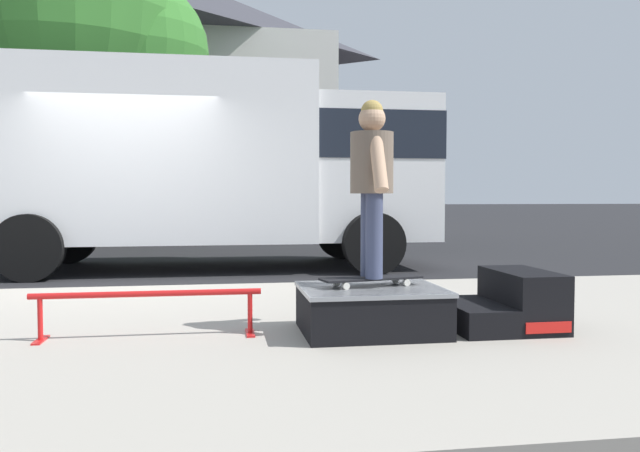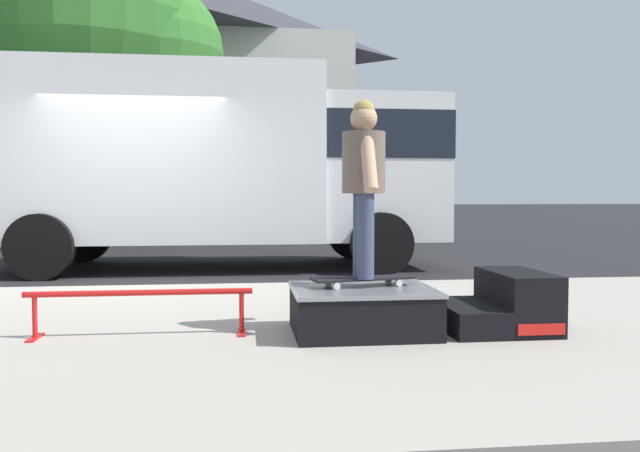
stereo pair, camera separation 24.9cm
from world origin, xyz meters
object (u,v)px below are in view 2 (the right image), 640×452
Objects in this scene: skater_kid at (364,173)px; box_truck at (220,160)px; skateboard at (363,279)px; skate_box at (362,308)px; street_tree_main at (100,30)px; grind_rail at (140,301)px; kicker_ramp at (502,305)px.

box_truck is (-1.24, 5.46, 0.39)m from skater_kid.
skateboard is at bearing 123.69° from skater_kid.
skater_kid is at bearing -77.22° from box_truck.
skate_box is 0.14× the size of street_tree_main.
skate_box is 0.79× the size of skater_kid.
box_truck is (0.40, 5.41, 1.32)m from grind_rail.
skater_kid is 5.61m from box_truck.
kicker_ramp is at bearing -2.46° from skateboard.
street_tree_main is (-3.92, 9.78, 4.39)m from skate_box.
skate_box is 1.63m from grind_rail.
skateboard is 0.12× the size of box_truck.
kicker_ramp is 0.11× the size of street_tree_main.
skate_box is at bearing -106.95° from skateboard.
street_tree_main reaches higher than skateboard.
street_tree_main is (-5.00, 9.79, 4.39)m from kicker_ramp.
skate_box is 1.00m from skater_kid.
grind_rail is at bearing 178.15° from skater_kid.
skater_kid is (0.00, -0.00, 0.79)m from skateboard.
kicker_ramp is 2.71m from grind_rail.
kicker_ramp is 6.13m from box_truck.
box_truck is at bearing 102.54° from skate_box.
street_tree_main is (-3.94, 9.74, 4.18)m from skateboard.
box_truck is at bearing 102.78° from skater_kid.
street_tree_main is (-3.94, 9.74, 3.39)m from skater_kid.
box_truck is at bearing 102.78° from skateboard.
grind_rail is at bearing 176.53° from skate_box.
grind_rail is at bearing -76.67° from street_tree_main.
kicker_ramp reaches higher than skate_box.
skateboard is (-1.07, 0.05, 0.21)m from kicker_ramp.
box_truck is (-2.31, 5.51, 1.40)m from kicker_ramp.
street_tree_main reaches higher than grind_rail.
grind_rail is at bearing 178.15° from skateboard.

